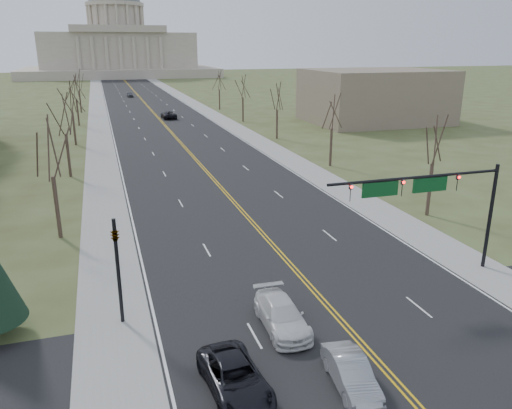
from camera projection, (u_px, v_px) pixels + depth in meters
road at (150, 109)px, 118.40m from camera, size 20.00×380.00×0.01m
cross_road at (379, 363)px, 23.87m from camera, size 120.00×14.00×0.01m
sidewalk_left at (98, 111)px, 114.99m from camera, size 4.00×380.00×0.03m
sidewalk_right at (200, 107)px, 121.81m from camera, size 4.00×380.00×0.03m
center_line at (150, 109)px, 118.40m from camera, size 0.42×380.00×0.01m
edge_line_left at (108, 111)px, 115.62m from camera, size 0.15×380.00×0.01m
edge_line_right at (191, 108)px, 121.18m from camera, size 0.15×380.00×0.01m
capitol at (118, 46)px, 241.25m from camera, size 90.00×60.00×50.00m
signal_mast at (428, 192)px, 31.05m from camera, size 12.12×0.44×7.20m
signal_left at (117, 260)px, 26.29m from camera, size 0.32×0.36×6.00m
tree_r_0 at (435, 143)px, 42.64m from camera, size 3.74×3.74×8.50m
tree_l_0 at (50, 151)px, 37.35m from camera, size 3.96×3.96×9.00m
tree_r_1 at (332, 113)px, 60.82m from camera, size 3.74×3.74×8.50m
tree_l_1 at (64, 116)px, 55.53m from camera, size 3.96×3.96×9.00m
tree_r_2 at (277, 98)px, 79.00m from camera, size 3.74×3.74×8.50m
tree_l_2 at (71, 99)px, 73.71m from camera, size 3.96×3.96×9.00m
tree_r_3 at (243, 88)px, 97.18m from camera, size 3.74×3.74×8.50m
tree_l_3 at (75, 88)px, 91.89m from camera, size 3.96×3.96×9.00m
tree_r_4 at (219, 81)px, 115.36m from camera, size 3.74×3.74×8.50m
tree_l_4 at (78, 81)px, 110.07m from camera, size 3.96×3.96×9.00m
bldg_right_mass at (375, 96)px, 97.34m from camera, size 25.00×20.00×10.00m
car_sb_inner_lead at (351, 373)px, 21.98m from camera, size 1.92×4.36×1.39m
car_sb_outer_lead at (235, 378)px, 21.68m from camera, size 2.72×5.24×1.41m
car_sb_inner_second at (282, 315)px, 26.62m from camera, size 2.20×5.18×1.49m
car_far_nb at (169, 115)px, 102.86m from camera, size 2.84×5.81×1.59m
car_far_sb at (130, 95)px, 145.44m from camera, size 1.77×4.13×1.39m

